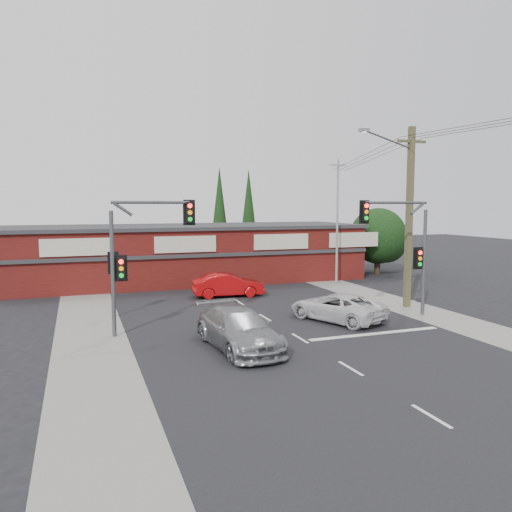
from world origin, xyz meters
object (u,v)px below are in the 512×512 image
object	(u,v)px
shop_building	(188,253)
utility_pole	(407,211)
silver_suv	(239,329)
red_sedan	(228,285)
white_suv	(337,307)

from	to	relation	value
shop_building	utility_pole	world-z (taller)	utility_pole
silver_suv	utility_pole	size ratio (longest dim) A/B	0.55
utility_pole	silver_suv	bearing A→B (deg)	-158.00
silver_suv	red_sedan	distance (m)	11.46
silver_suv	red_sedan	world-z (taller)	silver_suv
white_suv	shop_building	world-z (taller)	shop_building
red_sedan	shop_building	xyz separation A→B (m)	(-0.93, 7.47, 1.40)
white_suv	utility_pole	bearing A→B (deg)	173.91
white_suv	shop_building	distance (m)	16.22
silver_suv	utility_pole	world-z (taller)	utility_pole
white_suv	silver_suv	world-z (taller)	silver_suv
white_suv	silver_suv	size ratio (longest dim) A/B	0.91
shop_building	white_suv	bearing A→B (deg)	-75.21
white_suv	silver_suv	xyz separation A→B (m)	(-6.07, -2.95, 0.10)
white_suv	red_sedan	world-z (taller)	red_sedan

